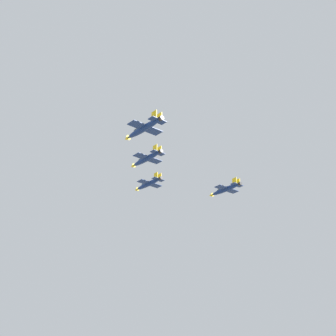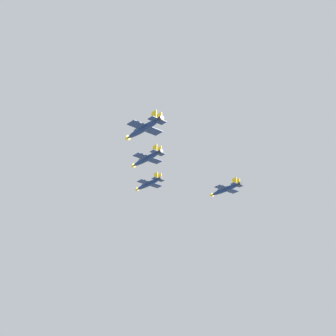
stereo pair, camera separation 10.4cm
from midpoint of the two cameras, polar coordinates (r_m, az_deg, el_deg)
jet_lead at (r=180.93m, az=-2.06°, el=-1.65°), size 12.45×10.20×3.01m
jet_left_wingman at (r=156.85m, az=-2.27°, el=0.98°), size 12.56×10.27×3.03m
jet_right_wingman at (r=176.95m, az=5.97°, el=-2.22°), size 12.44×10.17×3.00m
jet_left_outer at (r=132.69m, az=-2.57°, el=4.14°), size 12.87×10.59×3.11m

